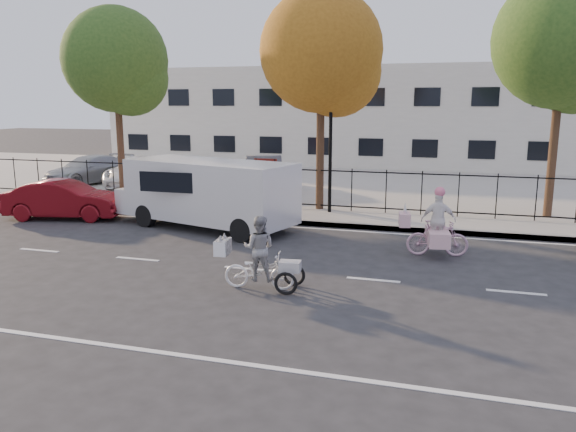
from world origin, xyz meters
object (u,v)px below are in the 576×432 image
(unicorn_bike, at_px, (437,231))
(white_van, at_px, (207,191))
(red_sedan, at_px, (65,200))
(lot_car_a, at_px, (89,170))
(pedestrian, at_px, (230,192))
(lamppost, at_px, (331,126))
(zebra_trike, at_px, (259,261))
(lot_car_b, at_px, (140,171))
(lot_car_c, at_px, (264,173))

(unicorn_bike, distance_m, white_van, 7.19)
(red_sedan, height_order, lot_car_a, lot_car_a)
(unicorn_bike, relative_size, pedestrian, 1.18)
(lamppost, bearing_deg, zebra_trike, -88.27)
(white_van, height_order, lot_car_b, white_van)
(zebra_trike, relative_size, lot_car_b, 0.39)
(zebra_trike, xyz_separation_m, red_sedan, (-8.82, 5.08, 0.04))
(lot_car_a, bearing_deg, red_sedan, -45.01)
(lot_car_b, bearing_deg, white_van, -59.04)
(red_sedan, bearing_deg, zebra_trike, -132.53)
(pedestrian, xyz_separation_m, lot_car_b, (-6.55, 5.13, -0.11))
(red_sedan, relative_size, lot_car_c, 0.89)
(red_sedan, xyz_separation_m, lot_car_c, (4.76, 7.08, 0.23))
(lamppost, xyz_separation_m, lot_car_c, (-3.82, 4.08, -2.23))
(white_van, distance_m, red_sedan, 5.31)
(zebra_trike, xyz_separation_m, lot_car_b, (-9.94, 11.81, 0.20))
(lamppost, relative_size, unicorn_bike, 2.36)
(lamppost, height_order, zebra_trike, lamppost)
(lot_car_a, bearing_deg, pedestrian, -13.74)
(lamppost, bearing_deg, red_sedan, -160.72)
(zebra_trike, bearing_deg, pedestrian, 20.86)
(red_sedan, bearing_deg, unicorn_bike, -108.70)
(unicorn_bike, distance_m, lot_car_a, 18.08)
(zebra_trike, relative_size, white_van, 0.29)
(lamppost, xyz_separation_m, pedestrian, (-3.15, -1.40, -2.18))
(lamppost, relative_size, lot_car_c, 0.97)
(unicorn_bike, bearing_deg, lot_car_a, 55.42)
(zebra_trike, relative_size, red_sedan, 0.47)
(pedestrian, relative_size, lot_car_a, 0.35)
(white_van, xyz_separation_m, lot_car_c, (-0.53, 7.08, -0.30))
(lot_car_a, height_order, lot_car_b, lot_car_b)
(white_van, bearing_deg, pedestrian, 101.16)
(pedestrian, relative_size, lot_car_b, 0.32)
(lot_car_a, bearing_deg, unicorn_bike, -11.31)
(unicorn_bike, bearing_deg, lot_car_c, 33.81)
(white_van, xyz_separation_m, red_sedan, (-5.29, 0.00, -0.52))
(lot_car_c, bearing_deg, white_van, -105.41)
(lamppost, relative_size, lot_car_a, 0.97)
(pedestrian, bearing_deg, lamppost, -174.51)
(zebra_trike, relative_size, lot_car_a, 0.42)
(white_van, bearing_deg, unicorn_bike, 5.51)
(unicorn_bike, height_order, red_sedan, unicorn_bike)
(lamppost, distance_m, lot_car_c, 6.02)
(zebra_trike, distance_m, unicorn_bike, 5.15)
(lot_car_b, bearing_deg, pedestrian, -50.72)
(white_van, bearing_deg, lot_car_c, 110.41)
(white_van, distance_m, lot_car_c, 7.11)
(unicorn_bike, xyz_separation_m, pedestrian, (-6.91, 2.92, 0.26))
(pedestrian, bearing_deg, red_sedan, -2.02)
(white_van, bearing_deg, zebra_trike, -39.05)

